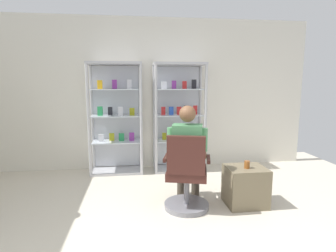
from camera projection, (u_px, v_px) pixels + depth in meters
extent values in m
cube|color=silver|center=(147.00, 94.00, 4.97)|extent=(6.00, 0.10, 2.70)
cylinder|color=#B7B7BC|center=(89.00, 121.00, 4.42)|extent=(0.05, 0.05, 1.90)
cylinder|color=#B7B7BC|center=(141.00, 120.00, 4.53)|extent=(0.05, 0.05, 1.90)
cylinder|color=#B7B7BC|center=(92.00, 118.00, 4.82)|extent=(0.05, 0.05, 1.90)
cylinder|color=#B7B7BC|center=(140.00, 117.00, 4.92)|extent=(0.05, 0.05, 1.90)
cube|color=#B7B7BC|center=(114.00, 63.00, 4.53)|extent=(0.90, 0.45, 0.04)
cube|color=#B7B7BC|center=(117.00, 171.00, 4.82)|extent=(0.90, 0.45, 0.04)
cube|color=silver|center=(117.00, 117.00, 4.88)|extent=(0.84, 0.02, 1.80)
cube|color=silver|center=(117.00, 142.00, 4.74)|extent=(0.82, 0.39, 0.02)
cube|color=silver|center=(101.00, 138.00, 4.70)|extent=(0.09, 0.05, 0.12)
cube|color=#999919|center=(112.00, 137.00, 4.76)|extent=(0.09, 0.03, 0.13)
cube|color=#268C4C|center=(122.00, 137.00, 4.74)|extent=(0.09, 0.05, 0.13)
cube|color=purple|center=(132.00, 137.00, 4.76)|extent=(0.09, 0.05, 0.14)
cube|color=silver|center=(116.00, 116.00, 4.67)|extent=(0.82, 0.39, 0.02)
cube|color=#268C4C|center=(100.00, 111.00, 4.62)|extent=(0.09, 0.04, 0.16)
cube|color=black|center=(110.00, 111.00, 4.69)|extent=(0.08, 0.04, 0.14)
cube|color=silver|center=(120.00, 111.00, 4.62)|extent=(0.08, 0.05, 0.14)
cube|color=#999919|center=(132.00, 112.00, 4.68)|extent=(0.09, 0.04, 0.12)
cube|color=silver|center=(115.00, 89.00, 4.60)|extent=(0.82, 0.39, 0.02)
cube|color=gold|center=(100.00, 85.00, 4.51)|extent=(0.08, 0.04, 0.14)
cube|color=purple|center=(115.00, 84.00, 4.63)|extent=(0.08, 0.04, 0.15)
cube|color=silver|center=(129.00, 84.00, 4.58)|extent=(0.08, 0.05, 0.15)
cylinder|color=#B7B7BC|center=(156.00, 120.00, 4.56)|extent=(0.05, 0.05, 1.90)
cylinder|color=#B7B7BC|center=(205.00, 119.00, 4.67)|extent=(0.05, 0.05, 1.90)
cylinder|color=#B7B7BC|center=(154.00, 117.00, 4.95)|extent=(0.05, 0.05, 1.90)
cylinder|color=#B7B7BC|center=(200.00, 116.00, 5.06)|extent=(0.05, 0.05, 1.90)
cube|color=#B7B7BC|center=(179.00, 64.00, 4.67)|extent=(0.90, 0.45, 0.04)
cube|color=#B7B7BC|center=(179.00, 168.00, 4.95)|extent=(0.90, 0.45, 0.04)
cube|color=silver|center=(177.00, 116.00, 5.02)|extent=(0.84, 0.02, 1.80)
cube|color=silver|center=(179.00, 140.00, 4.87)|extent=(0.82, 0.39, 0.02)
cube|color=#999919|center=(164.00, 136.00, 4.86)|extent=(0.08, 0.05, 0.12)
cube|color=gold|center=(174.00, 136.00, 4.84)|extent=(0.09, 0.05, 0.13)
cube|color=purple|center=(183.00, 135.00, 4.90)|extent=(0.08, 0.03, 0.14)
cube|color=purple|center=(195.00, 135.00, 4.84)|extent=(0.08, 0.03, 0.15)
cube|color=silver|center=(179.00, 115.00, 4.80)|extent=(0.82, 0.39, 0.02)
cube|color=red|center=(163.00, 111.00, 4.75)|extent=(0.07, 0.04, 0.14)
cube|color=#264CB2|center=(171.00, 111.00, 4.75)|extent=(0.08, 0.05, 0.14)
cube|color=red|center=(179.00, 111.00, 4.79)|extent=(0.08, 0.05, 0.14)
cube|color=black|center=(186.00, 110.00, 4.85)|extent=(0.08, 0.04, 0.15)
cube|color=red|center=(195.00, 110.00, 4.80)|extent=(0.08, 0.04, 0.16)
cube|color=silver|center=(179.00, 89.00, 4.73)|extent=(0.82, 0.39, 0.02)
cube|color=silver|center=(164.00, 85.00, 4.66)|extent=(0.09, 0.05, 0.12)
cube|color=purple|center=(174.00, 85.00, 4.70)|extent=(0.08, 0.04, 0.14)
cube|color=red|center=(184.00, 85.00, 4.70)|extent=(0.08, 0.04, 0.13)
cube|color=black|center=(194.00, 84.00, 4.77)|extent=(0.08, 0.05, 0.16)
cylinder|color=slate|center=(186.00, 205.00, 3.43)|extent=(0.56, 0.56, 0.06)
cylinder|color=slate|center=(187.00, 190.00, 3.40)|extent=(0.07, 0.07, 0.41)
cube|color=#3F1E19|center=(187.00, 173.00, 3.36)|extent=(0.58, 0.58, 0.10)
cube|color=#3F1E19|center=(186.00, 155.00, 3.12)|extent=(0.45, 0.19, 0.45)
cube|color=#3F1E19|center=(208.00, 159.00, 3.30)|extent=(0.11, 0.30, 0.04)
cube|color=#3F1E19|center=(166.00, 158.00, 3.37)|extent=(0.11, 0.30, 0.04)
cylinder|color=#3F382D|center=(195.00, 160.00, 3.53)|extent=(0.23, 0.42, 0.14)
cylinder|color=#3F382D|center=(195.00, 176.00, 3.77)|extent=(0.11, 0.11, 0.56)
cylinder|color=#3F382D|center=(180.00, 160.00, 3.56)|extent=(0.23, 0.42, 0.14)
cylinder|color=#3F382D|center=(181.00, 175.00, 3.80)|extent=(0.11, 0.11, 0.56)
cube|color=#4C8C59|center=(187.00, 145.00, 3.31)|extent=(0.40, 0.30, 0.50)
sphere|color=brown|center=(187.00, 114.00, 3.25)|extent=(0.20, 0.20, 0.20)
cylinder|color=#4C8C59|center=(204.00, 140.00, 3.27)|extent=(0.09, 0.09, 0.28)
cylinder|color=brown|center=(203.00, 154.00, 3.49)|extent=(0.15, 0.31, 0.08)
cylinder|color=#4C8C59|center=(171.00, 139.00, 3.32)|extent=(0.09, 0.09, 0.28)
cylinder|color=brown|center=(172.00, 153.00, 3.53)|extent=(0.15, 0.31, 0.08)
cube|color=#72664C|center=(245.00, 186.00, 3.49)|extent=(0.50, 0.43, 0.50)
cylinder|color=brown|center=(247.00, 165.00, 3.40)|extent=(0.07, 0.07, 0.09)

